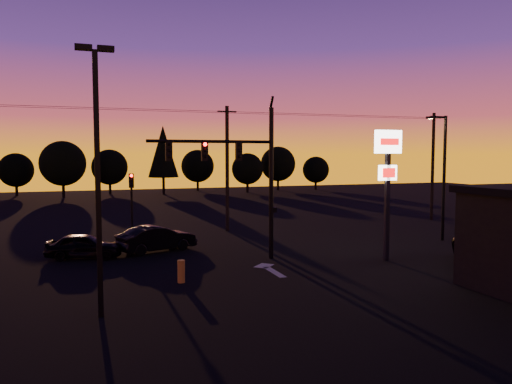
# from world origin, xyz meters

# --- Properties ---
(ground) EXTENTS (120.00, 120.00, 0.00)m
(ground) POSITION_xyz_m (0.00, 0.00, 0.00)
(ground) COLOR black
(ground) RESTS_ON ground
(lane_arrow) EXTENTS (1.20, 3.10, 0.01)m
(lane_arrow) POSITION_xyz_m (0.50, 1.67, 0.01)
(lane_arrow) COLOR beige
(lane_arrow) RESTS_ON ground
(traffic_signal_mast) EXTENTS (6.79, 0.52, 8.58)m
(traffic_signal_mast) POSITION_xyz_m (-0.10, 3.99, 4.94)
(traffic_signal_mast) COLOR black
(traffic_signal_mast) RESTS_ON ground
(secondary_signal) EXTENTS (0.30, 0.31, 4.35)m
(secondary_signal) POSITION_xyz_m (-5.00, 11.49, 2.86)
(secondary_signal) COLOR black
(secondary_signal) RESTS_ON ground
(parking_lot_light) EXTENTS (1.25, 0.30, 9.14)m
(parking_lot_light) POSITION_xyz_m (-7.50, -3.00, 5.27)
(parking_lot_light) COLOR black
(parking_lot_light) RESTS_ON ground
(pylon_sign) EXTENTS (1.50, 0.28, 6.80)m
(pylon_sign) POSITION_xyz_m (7.00, 1.50, 4.91)
(pylon_sign) COLOR black
(pylon_sign) RESTS_ON ground
(streetlight) EXTENTS (1.55, 0.35, 8.00)m
(streetlight) POSITION_xyz_m (13.91, 5.50, 4.42)
(streetlight) COLOR black
(streetlight) RESTS_ON ground
(utility_pole_1) EXTENTS (1.40, 0.26, 9.00)m
(utility_pole_1) POSITION_xyz_m (2.00, 14.00, 4.59)
(utility_pole_1) COLOR black
(utility_pole_1) RESTS_ON ground
(utility_pole_2) EXTENTS (1.40, 0.26, 9.00)m
(utility_pole_2) POSITION_xyz_m (20.00, 14.00, 4.59)
(utility_pole_2) COLOR black
(utility_pole_2) RESTS_ON ground
(power_wires) EXTENTS (36.00, 1.22, 0.07)m
(power_wires) POSITION_xyz_m (2.00, 14.00, 8.57)
(power_wires) COLOR black
(power_wires) RESTS_ON ground
(bollard) EXTENTS (0.33, 0.33, 0.98)m
(bollard) POSITION_xyz_m (-4.02, 0.58, 0.49)
(bollard) COLOR orange
(bollard) RESTS_ON ground
(tree_1) EXTENTS (4.54, 4.54, 5.71)m
(tree_1) POSITION_xyz_m (-16.00, 53.00, 3.43)
(tree_1) COLOR black
(tree_1) RESTS_ON ground
(tree_2) EXTENTS (5.77, 5.78, 7.26)m
(tree_2) POSITION_xyz_m (-10.00, 48.00, 4.37)
(tree_2) COLOR black
(tree_2) RESTS_ON ground
(tree_3) EXTENTS (4.95, 4.95, 6.22)m
(tree_3) POSITION_xyz_m (-4.00, 52.00, 3.75)
(tree_3) COLOR black
(tree_3) RESTS_ON ground
(tree_4) EXTENTS (4.18, 4.18, 9.50)m
(tree_4) POSITION_xyz_m (3.00, 49.00, 5.93)
(tree_4) COLOR black
(tree_4) RESTS_ON ground
(tree_5) EXTENTS (4.95, 4.95, 6.22)m
(tree_5) POSITION_xyz_m (9.00, 54.00, 3.75)
(tree_5) COLOR black
(tree_5) RESTS_ON ground
(tree_6) EXTENTS (4.54, 4.54, 5.71)m
(tree_6) POSITION_xyz_m (15.00, 48.00, 3.43)
(tree_6) COLOR black
(tree_6) RESTS_ON ground
(tree_7) EXTENTS (5.36, 5.36, 6.74)m
(tree_7) POSITION_xyz_m (21.00, 51.00, 4.06)
(tree_7) COLOR black
(tree_7) RESTS_ON ground
(tree_8) EXTENTS (4.12, 4.12, 5.19)m
(tree_8) POSITION_xyz_m (27.00, 50.00, 3.12)
(tree_8) COLOR black
(tree_8) RESTS_ON ground
(car_left) EXTENTS (4.20, 2.50, 1.34)m
(car_left) POSITION_xyz_m (-7.91, 7.35, 0.67)
(car_left) COLOR black
(car_left) RESTS_ON ground
(car_mid) EXTENTS (4.76, 2.99, 1.48)m
(car_mid) POSITION_xyz_m (-3.97, 8.00, 0.74)
(car_mid) COLOR black
(car_mid) RESTS_ON ground
(suv_parked) EXTENTS (3.63, 5.81, 1.50)m
(suv_parked) POSITION_xyz_m (11.86, -1.18, 0.75)
(suv_parked) COLOR black
(suv_parked) RESTS_ON ground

